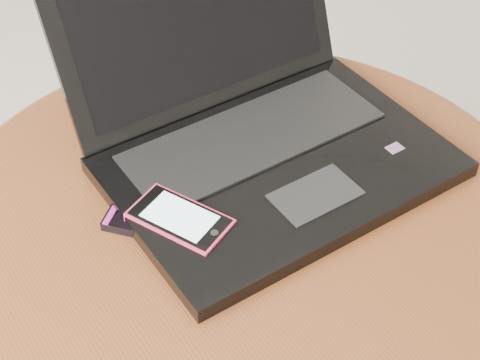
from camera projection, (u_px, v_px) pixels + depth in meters
table at (243, 285)px, 0.86m from camera, size 0.70×0.70×0.55m
laptop at (254, 121)px, 0.83m from camera, size 0.38×0.35×0.23m
phone_black at (166, 218)px, 0.77m from camera, size 0.13×0.14×0.01m
phone_pink at (180, 220)px, 0.75m from camera, size 0.09×0.12×0.01m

